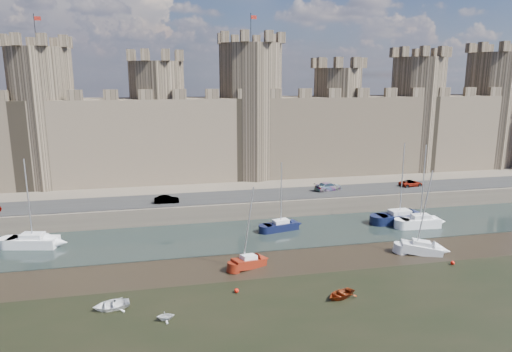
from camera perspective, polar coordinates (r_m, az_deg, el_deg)
The scene contains 19 objects.
ground at distance 39.59m, azimuth 10.97°, elevation -18.59°, with size 160.00×160.00×0.00m, color black.
water_channel at distance 60.26m, azimuth 2.06°, elevation -7.14°, with size 160.00×12.00×0.08m, color black.
quay at distance 94.02m, azimuth -3.25°, elevation 0.81°, with size 160.00×60.00×2.50m, color #4C443A.
road at distance 68.82m, azimuth 0.06°, elevation -2.43°, with size 160.00×7.00×0.10m, color black.
castle at distance 80.59m, azimuth -2.47°, elevation 6.36°, with size 108.50×11.00×29.00m.
car_1 at distance 65.79m, azimuth -11.10°, elevation -2.91°, with size 1.21×3.46×1.14m, color gray.
car_2 at distance 72.58m, azimuth 9.05°, elevation -1.29°, with size 1.88×4.62×1.34m, color gray.
car_3 at distance 78.45m, azimuth 18.79°, elevation -0.87°, with size 1.80×3.89×1.08m, color gray.
sailboat_0 at distance 61.37m, azimuth -26.11°, elevation -7.31°, with size 6.10×3.39×10.78m.
sailboat_1 at distance 61.09m, azimuth 3.12°, elevation -6.17°, with size 4.87×2.75×9.19m.
sailboat_2 at distance 66.01m, azimuth 19.82°, elevation -5.36°, with size 5.35×2.35×11.30m.
sailboat_3 at distance 67.22m, azimuth 17.49°, elevation -4.90°, with size 6.49×2.71×11.23m.
sailboat_4 at distance 49.93m, azimuth -0.93°, elevation -10.63°, with size 4.10×2.90×8.94m.
sailboat_5 at distance 56.84m, azimuth 19.96°, elevation -8.43°, with size 4.90×3.25×9.87m.
dinghy_3 at distance 40.95m, azimuth -11.25°, elevation -16.83°, with size 1.32×0.80×1.53m, color silver.
dinghy_4 at distance 44.58m, azimuth 10.52°, elevation -14.34°, with size 2.21×0.64×3.10m, color maroon.
dinghy_6 at distance 43.91m, azimuth -17.66°, elevation -15.19°, with size 2.24×0.65×3.14m, color silver.
buoy_1 at distance 44.79m, azimuth -2.45°, elevation -14.13°, with size 0.45×0.45×0.45m, color red.
buoy_3 at distance 55.08m, azimuth 23.36°, elevation -9.94°, with size 0.45×0.45×0.45m, color red.
Camera 1 is at (-13.89, -31.02, 20.31)m, focal length 32.00 mm.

